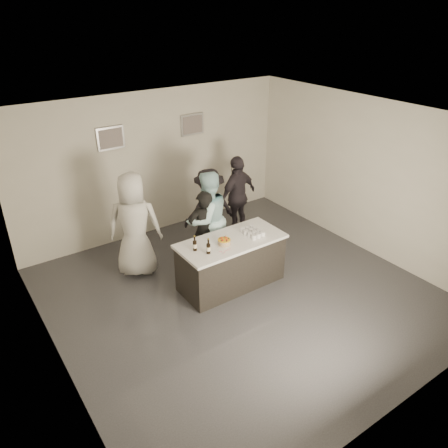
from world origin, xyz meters
The scene contains 19 objects.
floor centered at (0.00, 0.00, 0.00)m, with size 6.00×6.00×0.00m, color #3D3D42.
ceiling centered at (0.00, 0.00, 3.00)m, with size 6.00×6.00×0.00m, color white.
wall_back centered at (0.00, 3.00, 1.50)m, with size 6.00×0.04×3.00m, color silver.
wall_front centered at (0.00, -3.00, 1.50)m, with size 6.00×0.04×3.00m, color silver.
wall_left centered at (-3.00, 0.00, 1.50)m, with size 0.04×6.00×3.00m, color silver.
wall_right centered at (3.00, 0.00, 1.50)m, with size 0.04×6.00×3.00m, color silver.
picture_left centered at (-0.90, 2.97, 2.20)m, with size 0.54×0.04×0.44m, color #B2B2B7.
picture_right centered at (0.90, 2.97, 2.20)m, with size 0.54×0.04×0.44m, color #B2B2B7.
bar_counter centered at (0.04, 0.35, 0.45)m, with size 1.86×0.86×0.90m, color white.
cake centered at (-0.14, 0.29, 0.94)m, with size 0.22×0.22×0.08m, color yellow.
beer_bottle_a centered at (-0.64, 0.40, 1.03)m, with size 0.07×0.07×0.26m, color black.
beer_bottle_b centered at (-0.52, 0.19, 1.03)m, with size 0.07×0.07×0.26m, color black.
tumbler_cluster centered at (0.47, 0.31, 0.94)m, with size 0.30×0.40×0.08m, color orange.
candles centered at (-0.27, 0.09, 0.90)m, with size 0.24×0.08×0.01m, color pink.
person_main_black centered at (-0.05, 1.06, 0.78)m, with size 0.57×0.38×1.57m, color black.
person_main_blue centered at (0.11, 1.20, 0.92)m, with size 0.90×0.70×1.84m, color #B8E9F1.
person_guest_left centered at (-1.13, 1.66, 0.97)m, with size 0.95×0.62×1.95m, color silver.
person_guest_right centered at (1.29, 1.85, 0.87)m, with size 1.02×0.42×1.74m, color #322B33.
person_guest_back centered at (0.50, 1.73, 0.83)m, with size 1.07×0.61×1.65m, color black.
Camera 1 is at (-3.75, -4.89, 4.52)m, focal length 35.00 mm.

